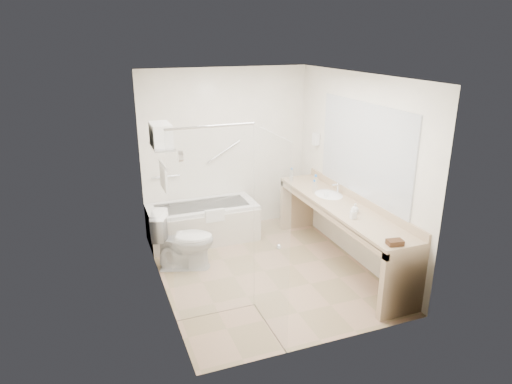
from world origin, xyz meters
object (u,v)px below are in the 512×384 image
object	(u,v)px
toilet	(184,240)
amenity_basket	(395,242)
vanity_counter	(341,219)
bathtub	(203,222)
water_bottle_left	(314,187)

from	to	relation	value
toilet	amenity_basket	bearing A→B (deg)	-117.94
vanity_counter	amenity_basket	distance (m)	1.28
bathtub	vanity_counter	size ratio (longest dim) A/B	0.59
toilet	vanity_counter	bearing A→B (deg)	-90.36
bathtub	toilet	xyz separation A→B (m)	(-0.45, -0.77, 0.11)
vanity_counter	toilet	bearing A→B (deg)	162.48
bathtub	amenity_basket	world-z (taller)	amenity_basket
water_bottle_left	toilet	bearing A→B (deg)	177.62
amenity_basket	water_bottle_left	distance (m)	1.80
bathtub	water_bottle_left	distance (m)	1.76
water_bottle_left	vanity_counter	bearing A→B (deg)	-77.41
bathtub	toilet	bearing A→B (deg)	-120.46
vanity_counter	toilet	xyz separation A→B (m)	(-1.97, 0.62, -0.25)
water_bottle_left	bathtub	bearing A→B (deg)	148.98
vanity_counter	amenity_basket	size ratio (longest dim) A/B	16.16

